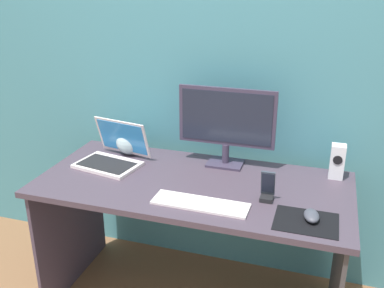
{
  "coord_description": "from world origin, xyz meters",
  "views": [
    {
      "loc": [
        0.56,
        -1.78,
        1.64
      ],
      "look_at": [
        0.0,
        -0.02,
        0.91
      ],
      "focal_mm": 41.13,
      "sensor_mm": 36.0,
      "label": 1
    }
  ],
  "objects_px": {
    "fishbowl": "(130,141)",
    "keyboard_external": "(200,204)",
    "phone_in_dock": "(267,190)",
    "monitor": "(226,122)",
    "laptop": "(113,155)",
    "speaker_right": "(337,161)",
    "mouse": "(311,216)"
  },
  "relations": [
    {
      "from": "fishbowl",
      "to": "keyboard_external",
      "type": "relative_size",
      "value": 0.37
    },
    {
      "from": "fishbowl",
      "to": "phone_in_dock",
      "type": "bearing_deg",
      "value": -21.08
    },
    {
      "from": "fishbowl",
      "to": "monitor",
      "type": "bearing_deg",
      "value": 0.96
    },
    {
      "from": "monitor",
      "to": "keyboard_external",
      "type": "relative_size",
      "value": 1.18
    },
    {
      "from": "laptop",
      "to": "phone_in_dock",
      "type": "height_order",
      "value": "laptop"
    },
    {
      "from": "speaker_right",
      "to": "keyboard_external",
      "type": "xyz_separation_m",
      "value": [
        -0.54,
        -0.45,
        -0.08
      ]
    },
    {
      "from": "fishbowl",
      "to": "phone_in_dock",
      "type": "height_order",
      "value": "fishbowl"
    },
    {
      "from": "speaker_right",
      "to": "mouse",
      "type": "bearing_deg",
      "value": -101.29
    },
    {
      "from": "speaker_right",
      "to": "laptop",
      "type": "bearing_deg",
      "value": -171.28
    },
    {
      "from": "fishbowl",
      "to": "keyboard_external",
      "type": "bearing_deg",
      "value": -39.44
    },
    {
      "from": "keyboard_external",
      "to": "phone_in_dock",
      "type": "xyz_separation_m",
      "value": [
        0.26,
        0.13,
        0.04
      ]
    },
    {
      "from": "monitor",
      "to": "phone_in_dock",
      "type": "xyz_separation_m",
      "value": [
        0.26,
        -0.31,
        -0.18
      ]
    },
    {
      "from": "keyboard_external",
      "to": "laptop",
      "type": "bearing_deg",
      "value": 154.04
    },
    {
      "from": "laptop",
      "to": "fishbowl",
      "type": "bearing_deg",
      "value": 79.3
    },
    {
      "from": "keyboard_external",
      "to": "phone_in_dock",
      "type": "bearing_deg",
      "value": 27.11
    },
    {
      "from": "laptop",
      "to": "mouse",
      "type": "distance_m",
      "value": 1.05
    },
    {
      "from": "phone_in_dock",
      "to": "fishbowl",
      "type": "bearing_deg",
      "value": 158.92
    },
    {
      "from": "fishbowl",
      "to": "keyboard_external",
      "type": "height_order",
      "value": "fishbowl"
    },
    {
      "from": "laptop",
      "to": "keyboard_external",
      "type": "height_order",
      "value": "laptop"
    },
    {
      "from": "monitor",
      "to": "speaker_right",
      "type": "relative_size",
      "value": 2.9
    },
    {
      "from": "monitor",
      "to": "mouse",
      "type": "height_order",
      "value": "monitor"
    },
    {
      "from": "laptop",
      "to": "mouse",
      "type": "height_order",
      "value": "laptop"
    },
    {
      "from": "speaker_right",
      "to": "fishbowl",
      "type": "bearing_deg",
      "value": -179.06
    },
    {
      "from": "fishbowl",
      "to": "laptop",
      "type": "bearing_deg",
      "value": -100.7
    },
    {
      "from": "laptop",
      "to": "fishbowl",
      "type": "xyz_separation_m",
      "value": [
        0.03,
        0.15,
        0.03
      ]
    },
    {
      "from": "speaker_right",
      "to": "phone_in_dock",
      "type": "height_order",
      "value": "speaker_right"
    },
    {
      "from": "monitor",
      "to": "phone_in_dock",
      "type": "relative_size",
      "value": 3.55
    },
    {
      "from": "phone_in_dock",
      "to": "monitor",
      "type": "bearing_deg",
      "value": 129.76
    },
    {
      "from": "keyboard_external",
      "to": "mouse",
      "type": "bearing_deg",
      "value": 2.6
    },
    {
      "from": "keyboard_external",
      "to": "speaker_right",
      "type": "bearing_deg",
      "value": 40.59
    },
    {
      "from": "speaker_right",
      "to": "monitor",
      "type": "bearing_deg",
      "value": -179.09
    },
    {
      "from": "speaker_right",
      "to": "laptop",
      "type": "relative_size",
      "value": 0.48
    }
  ]
}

